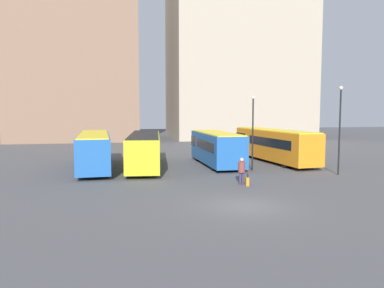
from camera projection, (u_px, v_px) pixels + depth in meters
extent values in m
plane|color=#4C4C4F|center=(245.00, 206.00, 18.78)|extent=(160.00, 160.00, 0.00)
cube|color=#7F604C|center=(76.00, 48.00, 61.71)|extent=(19.58, 16.99, 30.24)
cube|color=tan|center=(237.00, 25.00, 66.59)|extent=(23.69, 16.71, 40.04)
cube|color=#1E56A3|center=(94.00, 150.00, 30.82)|extent=(2.93, 11.78, 2.54)
cube|color=black|center=(95.00, 141.00, 35.43)|extent=(2.54, 2.25, 0.97)
cube|color=black|center=(94.00, 147.00, 29.77)|extent=(2.77, 7.58, 0.76)
cube|color=yellow|center=(94.00, 134.00, 30.70)|extent=(2.72, 11.54, 0.08)
cylinder|color=black|center=(95.00, 157.00, 34.42)|extent=(2.36, 1.17, 1.07)
cylinder|color=black|center=(94.00, 169.00, 27.41)|extent=(2.36, 1.17, 1.07)
cube|color=gold|center=(145.00, 149.00, 31.55)|extent=(3.66, 12.09, 2.47)
cube|color=black|center=(146.00, 141.00, 36.36)|extent=(2.73, 2.42, 0.94)
cube|color=black|center=(144.00, 147.00, 30.46)|extent=(3.27, 7.83, 0.74)
cube|color=black|center=(144.00, 134.00, 31.44)|extent=(3.44, 11.83, 0.08)
cylinder|color=black|center=(146.00, 156.00, 35.30)|extent=(2.48, 1.28, 1.05)
cylinder|color=black|center=(143.00, 168.00, 27.99)|extent=(2.48, 1.28, 1.05)
cube|color=#1E56A3|center=(216.00, 148.00, 33.00)|extent=(2.67, 9.44, 2.55)
cube|color=black|center=(206.00, 141.00, 36.73)|extent=(2.62, 1.77, 0.97)
cube|color=black|center=(219.00, 145.00, 32.14)|extent=(2.66, 6.05, 0.77)
cube|color=yellow|center=(217.00, 133.00, 32.88)|extent=(2.47, 9.25, 0.08)
cylinder|color=black|center=(208.00, 156.00, 35.93)|extent=(2.47, 0.95, 0.92)
cylinder|color=black|center=(226.00, 164.00, 30.25)|extent=(2.47, 0.95, 0.92)
cube|color=orange|center=(274.00, 145.00, 35.11)|extent=(3.56, 12.23, 2.66)
cube|color=black|center=(251.00, 137.00, 39.79)|extent=(2.65, 2.44, 1.01)
cube|color=black|center=(280.00, 142.00, 34.04)|extent=(3.17, 7.91, 0.80)
cube|color=yellow|center=(274.00, 130.00, 34.98)|extent=(3.34, 11.97, 0.08)
cylinder|color=black|center=(256.00, 152.00, 38.77)|extent=(2.40, 1.25, 1.03)
cylinder|color=black|center=(296.00, 161.00, 31.64)|extent=(2.40, 1.25, 1.03)
cylinder|color=#382D4C|center=(240.00, 178.00, 24.26)|extent=(0.17, 0.17, 0.80)
cylinder|color=#382D4C|center=(243.00, 178.00, 24.28)|extent=(0.17, 0.17, 0.80)
cylinder|color=brown|center=(242.00, 167.00, 24.21)|extent=(0.49, 0.49, 0.70)
sphere|color=tan|center=(242.00, 160.00, 24.16)|extent=(0.26, 0.26, 0.26)
cube|color=#B27A1E|center=(247.00, 181.00, 23.86)|extent=(0.22, 0.37, 0.56)
cube|color=black|center=(248.00, 175.00, 23.70)|extent=(0.11, 0.03, 0.25)
cylinder|color=black|center=(253.00, 135.00, 29.78)|extent=(0.12, 0.12, 5.75)
sphere|color=beige|center=(253.00, 97.00, 29.52)|extent=(0.28, 0.28, 0.28)
cylinder|color=black|center=(340.00, 132.00, 27.70)|extent=(0.12, 0.12, 6.36)
sphere|color=beige|center=(341.00, 88.00, 27.41)|extent=(0.28, 0.28, 0.28)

